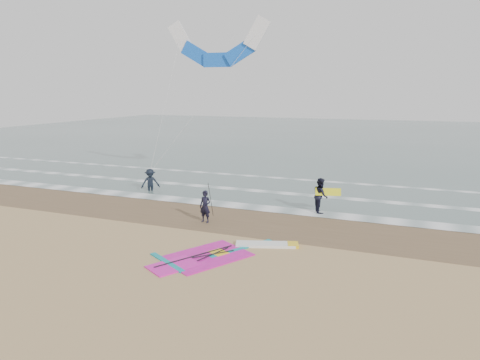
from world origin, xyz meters
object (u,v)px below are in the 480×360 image
at_px(person_standing, 205,207).
at_px(person_wading, 150,177).
at_px(person_walking, 320,195).
at_px(windsurf_rig, 224,253).
at_px(surf_kite, 217,48).

bearing_deg(person_standing, person_wading, 147.48).
bearing_deg(person_walking, windsurf_rig, 139.35).
bearing_deg(surf_kite, person_walking, -28.88).
bearing_deg(person_standing, surf_kite, 114.61).
bearing_deg(person_walking, surf_kite, 38.76).
height_order(person_standing, person_wading, person_wading).
xyz_separation_m(person_standing, person_wading, (-6.13, 4.71, 0.11)).
xyz_separation_m(person_standing, surf_kite, (-2.84, 7.98, 8.20)).
bearing_deg(surf_kite, person_standing, -70.42).
distance_m(person_standing, person_walking, 6.14).
height_order(person_standing, person_walking, person_walking).
bearing_deg(person_walking, person_wading, 62.54).
bearing_deg(person_standing, windsurf_rig, -49.65).
bearing_deg(surf_kite, windsurf_rig, -65.14).
distance_m(person_standing, person_wading, 7.73).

